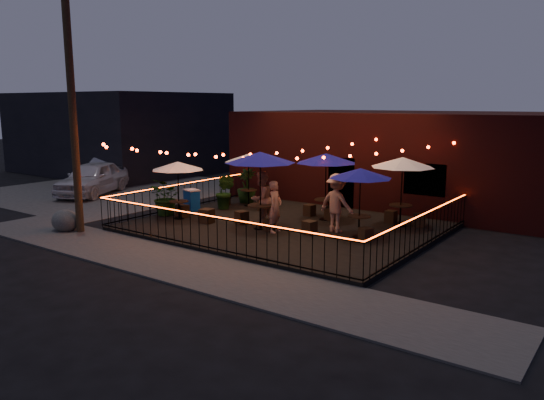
% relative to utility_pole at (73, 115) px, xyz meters
% --- Properties ---
extents(ground, '(110.00, 110.00, 0.00)m').
position_rel_utility_pole_xyz_m(ground, '(5.40, 2.60, -4.00)').
color(ground, black).
rests_on(ground, ground).
extents(patio, '(10.00, 8.00, 0.15)m').
position_rel_utility_pole_xyz_m(patio, '(5.40, 4.60, -3.92)').
color(patio, black).
rests_on(patio, ground).
extents(sidewalk, '(18.00, 2.50, 0.05)m').
position_rel_utility_pole_xyz_m(sidewalk, '(5.40, -0.65, -3.98)').
color(sidewalk, '#3E3B39').
rests_on(sidewalk, ground).
extents(parking_lot, '(11.00, 12.00, 0.02)m').
position_rel_utility_pole_xyz_m(parking_lot, '(-6.60, 6.60, -3.99)').
color(parking_lot, '#3E3B39').
rests_on(parking_lot, ground).
extents(brick_building, '(14.00, 8.00, 4.00)m').
position_rel_utility_pole_xyz_m(brick_building, '(6.40, 12.59, -2.00)').
color(brick_building, '#390F0F').
rests_on(brick_building, ground).
extents(background_building, '(12.00, 9.00, 5.00)m').
position_rel_utility_pole_xyz_m(background_building, '(-12.60, 11.60, -1.50)').
color(background_building, black).
rests_on(background_building, ground).
extents(utility_pole, '(0.26, 0.26, 8.00)m').
position_rel_utility_pole_xyz_m(utility_pole, '(0.00, 0.00, 0.00)').
color(utility_pole, '#312414').
rests_on(utility_pole, ground).
extents(fence_front, '(10.00, 0.04, 1.04)m').
position_rel_utility_pole_xyz_m(fence_front, '(5.40, 0.60, -3.34)').
color(fence_front, black).
rests_on(fence_front, patio).
extents(fence_left, '(0.04, 8.00, 1.04)m').
position_rel_utility_pole_xyz_m(fence_left, '(0.40, 4.60, -3.34)').
color(fence_left, black).
rests_on(fence_left, patio).
extents(fence_right, '(0.04, 8.00, 1.04)m').
position_rel_utility_pole_xyz_m(fence_right, '(10.40, 4.60, -3.34)').
color(fence_right, black).
rests_on(fence_right, patio).
extents(festoon_lights, '(10.02, 8.72, 1.32)m').
position_rel_utility_pole_xyz_m(festoon_lights, '(4.39, 4.30, -1.48)').
color(festoon_lights, '#F5290A').
rests_on(festoon_lights, ground).
extents(cafe_table_0, '(2.49, 2.49, 2.14)m').
position_rel_utility_pole_xyz_m(cafe_table_0, '(1.60, 3.12, -1.90)').
color(cafe_table_0, black).
rests_on(cafe_table_0, patio).
extents(cafe_table_1, '(2.16, 2.16, 2.18)m').
position_rel_utility_pole_xyz_m(cafe_table_1, '(2.13, 6.62, -1.86)').
color(cafe_table_1, black).
rests_on(cafe_table_1, patio).
extents(cafe_table_2, '(2.54, 2.54, 2.64)m').
position_rel_utility_pole_xyz_m(cafe_table_2, '(5.01, 3.64, -1.44)').
color(cafe_table_2, black).
rests_on(cafe_table_2, patio).
extents(cafe_table_3, '(2.37, 2.37, 2.45)m').
position_rel_utility_pole_xyz_m(cafe_table_3, '(6.08, 6.18, -1.61)').
color(cafe_table_3, black).
rests_on(cafe_table_3, patio).
extents(cafe_table_4, '(2.16, 2.16, 2.23)m').
position_rel_utility_pole_xyz_m(cafe_table_4, '(8.27, 4.59, -1.82)').
color(cafe_table_4, black).
rests_on(cafe_table_4, patio).
extents(cafe_table_5, '(2.50, 2.50, 2.42)m').
position_rel_utility_pole_xyz_m(cafe_table_5, '(8.74, 6.82, -1.64)').
color(cafe_table_5, black).
rests_on(cafe_table_5, patio).
extents(bistro_chair_0, '(0.42, 0.42, 0.46)m').
position_rel_utility_pole_xyz_m(bistro_chair_0, '(1.52, 3.38, -3.62)').
color(bistro_chair_0, black).
rests_on(bistro_chair_0, patio).
extents(bistro_chair_1, '(0.47, 0.47, 0.51)m').
position_rel_utility_pole_xyz_m(bistro_chair_1, '(2.93, 3.20, -3.60)').
color(bistro_chair_1, black).
rests_on(bistro_chair_1, patio).
extents(bistro_chair_2, '(0.43, 0.43, 0.40)m').
position_rel_utility_pole_xyz_m(bistro_chair_2, '(1.21, 6.21, -3.65)').
color(bistro_chair_2, black).
rests_on(bistro_chair_2, patio).
extents(bistro_chair_3, '(0.45, 0.45, 0.51)m').
position_rel_utility_pole_xyz_m(bistro_chair_3, '(3.32, 6.16, -3.59)').
color(bistro_chair_3, black).
rests_on(bistro_chair_3, patio).
extents(bistro_chair_4, '(0.48, 0.48, 0.46)m').
position_rel_utility_pole_xyz_m(bistro_chair_4, '(4.03, 3.83, -3.62)').
color(bistro_chair_4, black).
rests_on(bistro_chair_4, patio).
extents(bistro_chair_5, '(0.41, 0.41, 0.41)m').
position_rel_utility_pole_xyz_m(bistro_chair_5, '(5.44, 3.59, -3.64)').
color(bistro_chair_5, black).
rests_on(bistro_chair_5, patio).
extents(bistro_chair_6, '(0.40, 0.40, 0.42)m').
position_rel_utility_pole_xyz_m(bistro_chair_6, '(5.25, 6.42, -3.64)').
color(bistro_chair_6, black).
rests_on(bistro_chair_6, patio).
extents(bistro_chair_7, '(0.48, 0.48, 0.49)m').
position_rel_utility_pole_xyz_m(bistro_chair_7, '(6.36, 6.21, -3.61)').
color(bistro_chair_7, black).
rests_on(bistro_chair_7, patio).
extents(bistro_chair_8, '(0.44, 0.44, 0.45)m').
position_rel_utility_pole_xyz_m(bistro_chair_8, '(6.82, 3.92, -3.62)').
color(bistro_chair_8, black).
rests_on(bistro_chair_8, patio).
extents(bistro_chair_9, '(0.46, 0.46, 0.41)m').
position_rel_utility_pole_xyz_m(bistro_chair_9, '(8.67, 4.27, -3.64)').
color(bistro_chair_9, black).
rests_on(bistro_chair_9, patio).
extents(bistro_chair_10, '(0.37, 0.37, 0.43)m').
position_rel_utility_pole_xyz_m(bistro_chair_10, '(8.26, 7.14, -3.64)').
color(bistro_chair_10, black).
rests_on(bistro_chair_10, patio).
extents(bistro_chair_11, '(0.52, 0.52, 0.46)m').
position_rel_utility_pole_xyz_m(bistro_chair_11, '(9.34, 7.08, -3.62)').
color(bistro_chair_11, black).
rests_on(bistro_chair_11, patio).
extents(patron_a, '(0.51, 0.69, 1.73)m').
position_rel_utility_pole_xyz_m(patron_a, '(5.72, 3.52, -2.99)').
color(patron_a, tan).
rests_on(patron_a, patio).
extents(patron_b, '(0.80, 0.99, 1.94)m').
position_rel_utility_pole_xyz_m(patron_b, '(4.82, 3.96, -2.88)').
color(patron_b, tan).
rests_on(patron_b, patio).
extents(patron_c, '(1.35, 0.88, 1.96)m').
position_rel_utility_pole_xyz_m(patron_c, '(7.37, 4.72, -2.87)').
color(patron_c, '#DCAE8B').
rests_on(patron_c, patio).
extents(potted_shrub_a, '(1.43, 1.28, 1.43)m').
position_rel_utility_pole_xyz_m(potted_shrub_a, '(0.80, 3.26, -3.13)').
color(potted_shrub_a, '#133C15').
rests_on(potted_shrub_a, patio).
extents(potted_shrub_b, '(0.92, 0.81, 1.42)m').
position_rel_utility_pole_xyz_m(potted_shrub_b, '(1.80, 5.49, -3.14)').
color(potted_shrub_b, '#1E3B12').
rests_on(potted_shrub_b, patio).
extents(potted_shrub_c, '(0.91, 0.91, 1.46)m').
position_rel_utility_pole_xyz_m(potted_shrub_c, '(1.62, 7.12, -3.12)').
color(potted_shrub_c, '#214115').
rests_on(potted_shrub_c, patio).
extents(cooler, '(0.75, 0.63, 0.85)m').
position_rel_utility_pole_xyz_m(cooler, '(0.90, 4.50, -3.42)').
color(cooler, blue).
rests_on(cooler, patio).
extents(boulder, '(1.10, 0.99, 0.75)m').
position_rel_utility_pole_xyz_m(boulder, '(-0.57, -0.19, -3.63)').
color(boulder, '#43443F').
rests_on(boulder, ground).
extents(car_white, '(3.79, 5.10, 1.62)m').
position_rel_utility_pole_xyz_m(car_white, '(-6.23, 4.99, -3.19)').
color(car_white, silver).
rests_on(car_white, ground).
extents(car_silver, '(3.51, 5.24, 1.63)m').
position_rel_utility_pole_xyz_m(car_silver, '(-8.38, 7.81, -3.18)').
color(car_silver, '#A2A1A9').
rests_on(car_silver, ground).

